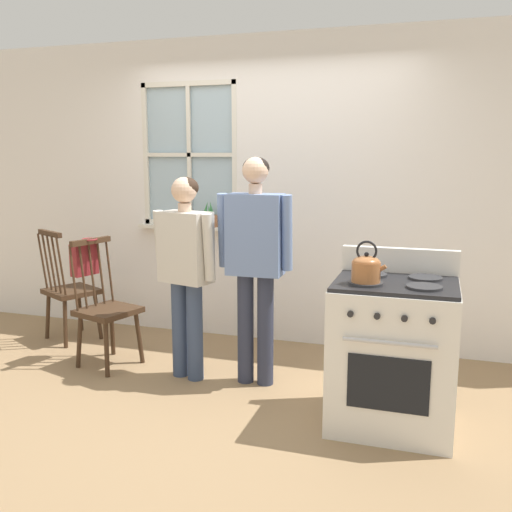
% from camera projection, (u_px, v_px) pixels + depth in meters
% --- Properties ---
extents(ground_plane, '(16.00, 16.00, 0.00)m').
position_uv_depth(ground_plane, '(216.00, 399.00, 3.97)').
color(ground_plane, '#937551').
extents(wall_back, '(6.40, 0.16, 2.70)m').
position_uv_depth(wall_back, '(277.00, 195.00, 5.04)').
color(wall_back, white).
rests_on(wall_back, ground_plane).
extents(chair_by_window, '(0.50, 0.52, 1.02)m').
position_uv_depth(chair_by_window, '(106.00, 310.00, 4.55)').
color(chair_by_window, '#3D2819').
rests_on(chair_by_window, ground_plane).
extents(chair_near_wall, '(0.56, 0.55, 1.02)m').
position_uv_depth(chair_near_wall, '(69.00, 291.00, 5.18)').
color(chair_near_wall, '#3D2819').
rests_on(chair_near_wall, ground_plane).
extents(person_elderly_left, '(0.54, 0.30, 1.52)m').
position_uv_depth(person_elderly_left, '(186.00, 260.00, 4.21)').
color(person_elderly_left, '#384766').
rests_on(person_elderly_left, ground_plane).
extents(person_teen_center, '(0.55, 0.22, 1.67)m').
position_uv_depth(person_teen_center, '(255.00, 251.00, 4.09)').
color(person_teen_center, '#2D3347').
rests_on(person_teen_center, ground_plane).
extents(stove, '(0.74, 0.68, 1.08)m').
position_uv_depth(stove, '(393.00, 352.00, 3.53)').
color(stove, white).
rests_on(stove, ground_plane).
extents(kettle, '(0.21, 0.17, 0.25)m').
position_uv_depth(kettle, '(366.00, 268.00, 3.36)').
color(kettle, '#A86638').
rests_on(kettle, stove).
extents(potted_plant, '(0.17, 0.17, 0.24)m').
position_uv_depth(potted_plant, '(209.00, 219.00, 5.18)').
color(potted_plant, '#935B3D').
rests_on(potted_plant, wall_back).
extents(handbag, '(0.23, 0.24, 0.31)m').
position_uv_depth(handbag, '(84.00, 258.00, 4.61)').
color(handbag, maroon).
rests_on(handbag, chair_by_window).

